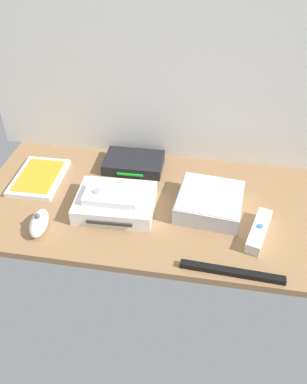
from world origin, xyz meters
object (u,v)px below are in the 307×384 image
(game_console, at_px, (115,203))
(remote_wand, at_px, (259,231))
(game_case, at_px, (39,177))
(network_router, at_px, (134,163))
(remote_classic_pad, at_px, (111,196))
(remote_nunchuk, at_px, (39,223))
(sensor_bar, at_px, (232,272))
(mini_computer, at_px, (210,202))

(game_console, height_order, remote_wand, game_console)
(game_case, xyz_separation_m, network_router, (0.27, 0.11, 0.01))
(remote_classic_pad, bearing_deg, game_case, 157.12)
(remote_nunchuk, distance_m, sensor_bar, 0.50)
(remote_nunchuk, bearing_deg, remote_wand, -1.59)
(network_router, bearing_deg, remote_classic_pad, -95.21)
(remote_nunchuk, relative_size, remote_classic_pad, 0.73)
(game_console, relative_size, remote_nunchuk, 2.05)
(remote_wand, distance_m, remote_nunchuk, 0.56)
(remote_wand, relative_size, sensor_bar, 0.63)
(game_console, distance_m, remote_wand, 0.38)
(remote_wand, bearing_deg, network_router, 162.82)
(mini_computer, xyz_separation_m, remote_nunchuk, (-0.43, -0.15, -0.01))
(remote_wand, bearing_deg, mini_computer, 164.86)
(remote_nunchuk, height_order, remote_classic_pad, remote_classic_pad)
(remote_wand, bearing_deg, remote_classic_pad, -168.69)
(mini_computer, bearing_deg, remote_nunchuk, -161.23)
(mini_computer, xyz_separation_m, remote_classic_pad, (-0.26, -0.05, 0.03))
(game_console, height_order, sensor_bar, game_console)
(remote_classic_pad, relative_size, sensor_bar, 0.61)
(remote_classic_pad, bearing_deg, remote_nunchuk, -151.23)
(mini_computer, height_order, remote_nunchuk, mini_computer)
(network_router, bearing_deg, mini_computer, -34.58)
(game_console, distance_m, mini_computer, 0.25)
(game_case, xyz_separation_m, sensor_bar, (0.58, -0.27, -0.00))
(mini_computer, relative_size, remote_wand, 1.22)
(game_case, bearing_deg, remote_classic_pad, -23.01)
(network_router, height_order, sensor_bar, network_router)
(mini_computer, height_order, remote_wand, mini_computer)
(network_router, bearing_deg, sensor_bar, -51.60)
(game_console, relative_size, sensor_bar, 0.90)
(game_case, distance_m, sensor_bar, 0.63)
(game_case, relative_size, remote_wand, 1.27)
(game_case, bearing_deg, network_router, 20.82)
(network_router, distance_m, remote_classic_pad, 0.21)
(remote_nunchuk, relative_size, sensor_bar, 0.44)
(game_console, bearing_deg, remote_classic_pad, -120.93)
(game_case, bearing_deg, game_console, -20.37)
(game_case, relative_size, remote_nunchuk, 1.83)
(remote_nunchuk, bearing_deg, game_console, 22.97)
(mini_computer, height_order, game_case, mini_computer)
(mini_computer, distance_m, remote_wand, 0.15)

